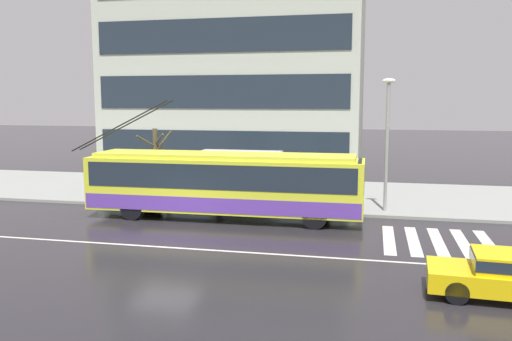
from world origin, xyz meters
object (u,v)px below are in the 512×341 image
Objects in this scene: pedestrian_at_shelter at (169,171)px; pedestrian_walking_past at (313,172)px; street_lamp at (387,133)px; bus_shelter at (241,163)px; pedestrian_approaching_curb at (217,174)px; street_tree_bare at (156,157)px; trolleybus at (224,183)px.

pedestrian_at_shelter is 1.01× the size of pedestrian_walking_past.
street_lamp is at bearing -21.03° from pedestrian_walking_past.
pedestrian_at_shelter is at bearing -169.29° from bus_shelter.
pedestrian_approaching_curb is 0.54× the size of street_tree_bare.
pedestrian_walking_past is 0.32× the size of street_lamp.
street_tree_bare is (-4.20, 2.31, 0.51)m from pedestrian_approaching_curb.
trolleybus is at bearing -65.49° from pedestrian_approaching_curb.
street_tree_bare reaches higher than pedestrian_at_shelter.
trolleybus is 6.82× the size of pedestrian_approaching_curb.
bus_shelter is at bearing 10.71° from pedestrian_at_shelter.
street_lamp is (10.94, -0.26, 2.13)m from pedestrian_at_shelter.
trolleybus is 3.67m from bus_shelter.
pedestrian_at_shelter is at bearing 163.62° from pedestrian_approaching_curb.
street_tree_bare is at bearing 172.01° from street_lamp.
trolleybus is at bearing -37.41° from pedestrian_at_shelter.
street_lamp is 12.48m from street_tree_bare.
pedestrian_approaching_curb is 8.34m from street_lamp.
pedestrian_approaching_curb is at bearing -156.46° from pedestrian_walking_past.
trolleybus reaches higher than pedestrian_walking_past.
pedestrian_approaching_curb is (2.89, -0.85, 0.02)m from pedestrian_at_shelter.
pedestrian_walking_past is at bearing 158.97° from street_lamp.
pedestrian_at_shelter is 11.15m from street_lamp.
trolleybus reaches higher than bus_shelter.
bus_shelter is 7.52m from street_lamp.
street_lamp reaches higher than pedestrian_approaching_curb.
pedestrian_approaching_curb is 0.32× the size of street_lamp.
pedestrian_approaching_curb is 0.99× the size of pedestrian_walking_past.
trolleybus reaches higher than pedestrian_at_shelter.
bus_shelter is 1.78m from pedestrian_approaching_curb.
pedestrian_approaching_curb is (-0.80, -1.55, -0.38)m from bus_shelter.
street_lamp is 1.69× the size of street_tree_bare.
pedestrian_at_shelter is (-3.69, -0.70, -0.39)m from bus_shelter.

